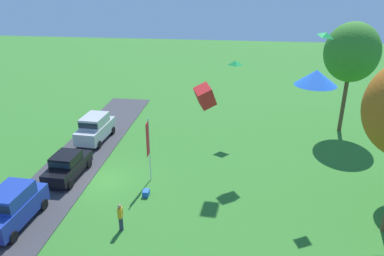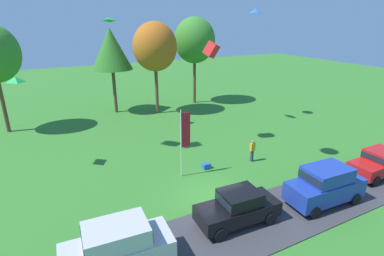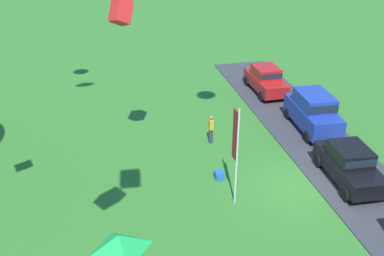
{
  "view_description": "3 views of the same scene",
  "coord_description": "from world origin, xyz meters",
  "px_view_note": "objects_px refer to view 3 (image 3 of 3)",
  "views": [
    {
      "loc": [
        22.21,
        9.24,
        13.75
      ],
      "look_at": [
        0.98,
        6.56,
        4.78
      ],
      "focal_mm": 35.0,
      "sensor_mm": 36.0,
      "label": 1
    },
    {
      "loc": [
        -8.27,
        -13.16,
        10.23
      ],
      "look_at": [
        0.31,
        3.37,
        3.4
      ],
      "focal_mm": 28.0,
      "sensor_mm": 36.0,
      "label": 2
    },
    {
      "loc": [
        -16.42,
        9.08,
        12.55
      ],
      "look_at": [
        2.91,
        4.63,
        2.31
      ],
      "focal_mm": 42.0,
      "sensor_mm": 36.0,
      "label": 3
    }
  ],
  "objects_px": {
    "flag_banner": "(236,143)",
    "cooler_box": "(219,175)",
    "car_suv_by_flagpole": "(313,110)",
    "car_sedan_far_end": "(349,163)",
    "person_watching_sky": "(211,129)",
    "car_sedan_mid_row": "(266,79)",
    "kite_diamond_high_left": "(119,243)",
    "kite_box_trailing_tail": "(121,11)"
  },
  "relations": [
    {
      "from": "flag_banner",
      "to": "car_suv_by_flagpole",
      "type": "bearing_deg",
      "value": -49.65
    },
    {
      "from": "car_suv_by_flagpole",
      "to": "flag_banner",
      "type": "bearing_deg",
      "value": 130.35
    },
    {
      "from": "kite_diamond_high_left",
      "to": "person_watching_sky",
      "type": "bearing_deg",
      "value": -21.96
    },
    {
      "from": "cooler_box",
      "to": "kite_diamond_high_left",
      "type": "bearing_deg",
      "value": 154.09
    },
    {
      "from": "person_watching_sky",
      "to": "car_suv_by_flagpole",
      "type": "bearing_deg",
      "value": -87.87
    },
    {
      "from": "car_suv_by_flagpole",
      "to": "person_watching_sky",
      "type": "xyz_separation_m",
      "value": [
        -0.24,
        6.35,
        -0.42
      ]
    },
    {
      "from": "car_sedan_far_end",
      "to": "person_watching_sky",
      "type": "bearing_deg",
      "value": 46.35
    },
    {
      "from": "car_sedan_far_end",
      "to": "flag_banner",
      "type": "distance_m",
      "value": 6.27
    },
    {
      "from": "car_sedan_far_end",
      "to": "cooler_box",
      "type": "height_order",
      "value": "car_sedan_far_end"
    },
    {
      "from": "person_watching_sky",
      "to": "kite_diamond_high_left",
      "type": "distance_m",
      "value": 16.93
    },
    {
      "from": "kite_box_trailing_tail",
      "to": "flag_banner",
      "type": "bearing_deg",
      "value": -136.72
    },
    {
      "from": "car_sedan_far_end",
      "to": "person_watching_sky",
      "type": "distance_m",
      "value": 7.66
    },
    {
      "from": "car_sedan_far_end",
      "to": "flag_banner",
      "type": "relative_size",
      "value": 0.94
    },
    {
      "from": "person_watching_sky",
      "to": "cooler_box",
      "type": "bearing_deg",
      "value": 171.32
    },
    {
      "from": "car_suv_by_flagpole",
      "to": "flag_banner",
      "type": "distance_m",
      "value": 9.02
    },
    {
      "from": "flag_banner",
      "to": "person_watching_sky",
      "type": "bearing_deg",
      "value": -4.18
    },
    {
      "from": "flag_banner",
      "to": "cooler_box",
      "type": "relative_size",
      "value": 8.51
    },
    {
      "from": "person_watching_sky",
      "to": "flag_banner",
      "type": "distance_m",
      "value": 5.91
    },
    {
      "from": "car_sedan_mid_row",
      "to": "kite_box_trailing_tail",
      "type": "bearing_deg",
      "value": 125.16
    },
    {
      "from": "person_watching_sky",
      "to": "kite_box_trailing_tail",
      "type": "distance_m",
      "value": 8.5
    },
    {
      "from": "car_suv_by_flagpole",
      "to": "cooler_box",
      "type": "height_order",
      "value": "car_suv_by_flagpole"
    },
    {
      "from": "flag_banner",
      "to": "cooler_box",
      "type": "height_order",
      "value": "flag_banner"
    },
    {
      "from": "car_sedan_far_end",
      "to": "kite_diamond_high_left",
      "type": "height_order",
      "value": "kite_diamond_high_left"
    },
    {
      "from": "kite_diamond_high_left",
      "to": "car_suv_by_flagpole",
      "type": "bearing_deg",
      "value": -39.33
    },
    {
      "from": "car_sedan_mid_row",
      "to": "kite_box_trailing_tail",
      "type": "height_order",
      "value": "kite_box_trailing_tail"
    },
    {
      "from": "car_sedan_mid_row",
      "to": "kite_diamond_high_left",
      "type": "height_order",
      "value": "kite_diamond_high_left"
    },
    {
      "from": "person_watching_sky",
      "to": "kite_diamond_high_left",
      "type": "bearing_deg",
      "value": 158.04
    },
    {
      "from": "car_sedan_mid_row",
      "to": "kite_diamond_high_left",
      "type": "xyz_separation_m",
      "value": [
        -21.1,
        11.71,
        5.52
      ]
    },
    {
      "from": "flag_banner",
      "to": "cooler_box",
      "type": "xyz_separation_m",
      "value": [
        1.83,
        0.16,
        -2.82
      ]
    },
    {
      "from": "car_sedan_mid_row",
      "to": "kite_box_trailing_tail",
      "type": "distance_m",
      "value": 14.45
    },
    {
      "from": "car_sedan_far_end",
      "to": "car_sedan_mid_row",
      "type": "bearing_deg",
      "value": -1.05
    },
    {
      "from": "car_sedan_far_end",
      "to": "kite_box_trailing_tail",
      "type": "distance_m",
      "value": 13.01
    },
    {
      "from": "car_sedan_mid_row",
      "to": "kite_box_trailing_tail",
      "type": "relative_size",
      "value": 4.14
    },
    {
      "from": "car_sedan_far_end",
      "to": "car_suv_by_flagpole",
      "type": "distance_m",
      "value": 5.58
    },
    {
      "from": "car_sedan_far_end",
      "to": "person_watching_sky",
      "type": "height_order",
      "value": "car_sedan_far_end"
    },
    {
      "from": "flag_banner",
      "to": "kite_diamond_high_left",
      "type": "distance_m",
      "value": 11.39
    },
    {
      "from": "car_sedan_far_end",
      "to": "kite_box_trailing_tail",
      "type": "xyz_separation_m",
      "value": [
        4.28,
        10.17,
        6.89
      ]
    },
    {
      "from": "car_suv_by_flagpole",
      "to": "person_watching_sky",
      "type": "distance_m",
      "value": 6.36
    },
    {
      "from": "flag_banner",
      "to": "kite_box_trailing_tail",
      "type": "xyz_separation_m",
      "value": [
        4.49,
        4.23,
        4.91
      ]
    },
    {
      "from": "car_sedan_far_end",
      "to": "car_sedan_mid_row",
      "type": "xyz_separation_m",
      "value": [
        11.59,
        -0.21,
        0.0
      ]
    },
    {
      "from": "kite_box_trailing_tail",
      "to": "kite_diamond_high_left",
      "type": "xyz_separation_m",
      "value": [
        -13.78,
        1.33,
        -1.37
      ]
    },
    {
      "from": "car_sedan_mid_row",
      "to": "person_watching_sky",
      "type": "distance_m",
      "value": 8.54
    }
  ]
}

